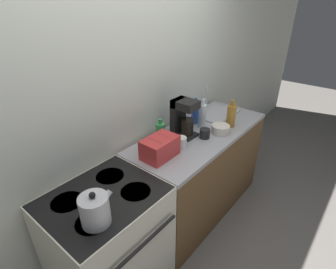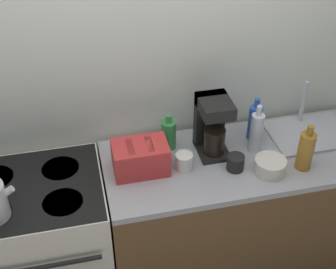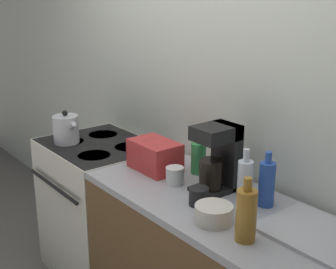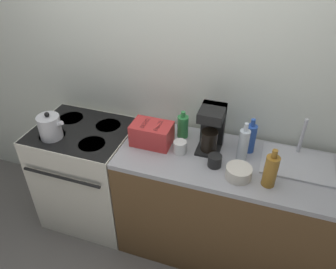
# 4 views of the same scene
# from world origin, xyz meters

# --- Properties ---
(ground_plane) EXTENTS (12.00, 12.00, 0.00)m
(ground_plane) POSITION_xyz_m (0.00, 0.00, 0.00)
(ground_plane) COLOR slate
(wall_back) EXTENTS (8.00, 0.05, 2.60)m
(wall_back) POSITION_xyz_m (0.00, 0.68, 1.30)
(wall_back) COLOR silver
(wall_back) RESTS_ON ground_plane
(stove) EXTENTS (0.75, 0.66, 0.93)m
(stove) POSITION_xyz_m (-0.61, 0.31, 0.48)
(stove) COLOR silver
(stove) RESTS_ON ground_plane
(counter_block) EXTENTS (1.53, 0.62, 0.93)m
(counter_block) POSITION_xyz_m (0.55, 0.31, 0.47)
(counter_block) COLOR brown
(counter_block) RESTS_ON ground_plane
(kettle) EXTENTS (0.21, 0.16, 0.22)m
(kettle) POSITION_xyz_m (-0.76, 0.16, 1.02)
(kettle) COLOR silver
(kettle) RESTS_ON stove
(toaster) EXTENTS (0.29, 0.19, 0.16)m
(toaster) POSITION_xyz_m (-0.02, 0.33, 1.01)
(toaster) COLOR red
(toaster) RESTS_ON counter_block
(coffee_maker) EXTENTS (0.16, 0.21, 0.33)m
(coffee_maker) POSITION_xyz_m (0.39, 0.42, 1.11)
(coffee_maker) COLOR black
(coffee_maker) RESTS_ON counter_block
(sink_tray) EXTENTS (0.47, 0.34, 0.28)m
(sink_tray) POSITION_xyz_m (0.99, 0.42, 0.95)
(sink_tray) COLOR #B7B7BC
(sink_tray) RESTS_ON counter_block
(bottle_blue) EXTENTS (0.07, 0.07, 0.26)m
(bottle_blue) POSITION_xyz_m (0.66, 0.46, 1.04)
(bottle_blue) COLOR #2D56B7
(bottle_blue) RESTS_ON counter_block
(bottle_clear) EXTENTS (0.07, 0.07, 0.29)m
(bottle_clear) POSITION_xyz_m (0.62, 0.36, 1.05)
(bottle_clear) COLOR silver
(bottle_clear) RESTS_ON counter_block
(bottle_amber) EXTENTS (0.08, 0.08, 0.27)m
(bottle_amber) POSITION_xyz_m (0.81, 0.16, 1.04)
(bottle_amber) COLOR #9E6B23
(bottle_amber) RESTS_ON counter_block
(bottle_green) EXTENTS (0.08, 0.08, 0.21)m
(bottle_green) POSITION_xyz_m (0.16, 0.48, 1.02)
(bottle_green) COLOR #338C47
(bottle_green) RESTS_ON counter_block
(cup_white) EXTENTS (0.09, 0.09, 0.09)m
(cup_white) POSITION_xyz_m (0.20, 0.29, 0.98)
(cup_white) COLOR white
(cup_white) RESTS_ON counter_block
(cup_black) EXTENTS (0.09, 0.09, 0.08)m
(cup_black) POSITION_xyz_m (0.46, 0.22, 0.97)
(cup_black) COLOR black
(cup_black) RESTS_ON counter_block
(bowl) EXTENTS (0.17, 0.17, 0.08)m
(bowl) POSITION_xyz_m (0.63, 0.16, 0.97)
(bowl) COLOR beige
(bowl) RESTS_ON counter_block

